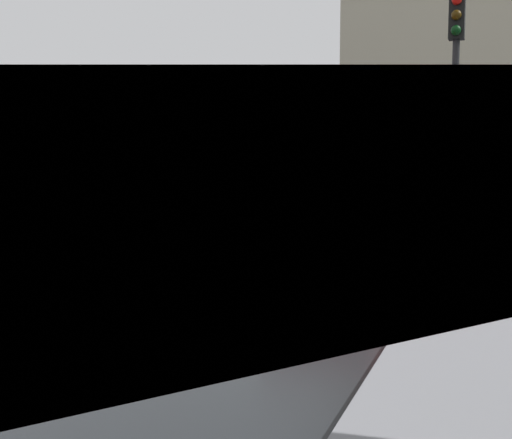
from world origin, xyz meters
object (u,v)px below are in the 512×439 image
car_red_mid_road (358,242)px  pedestrian_with_umbrella_near (495,191)px  car_black_far_ahead (309,192)px  traffic_light (455,82)px

car_red_mid_road → pedestrian_with_umbrella_near: 2.31m
car_black_far_ahead → pedestrian_with_umbrella_near: bearing=119.9°
car_black_far_ahead → pedestrian_with_umbrella_near: 14.43m
traffic_light → pedestrian_with_umbrella_near: bearing=-59.6°
car_red_mid_road → traffic_light: (1.40, 1.09, 2.68)m
car_red_mid_road → pedestrian_with_umbrella_near: bearing=-1.5°
car_red_mid_road → car_black_far_ahead: car_black_far_ahead is taller
car_black_far_ahead → pedestrian_with_umbrella_near: (6.70, -12.75, 0.81)m
car_black_far_ahead → traffic_light: size_ratio=0.89×
pedestrian_with_umbrella_near → traffic_light: 2.29m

